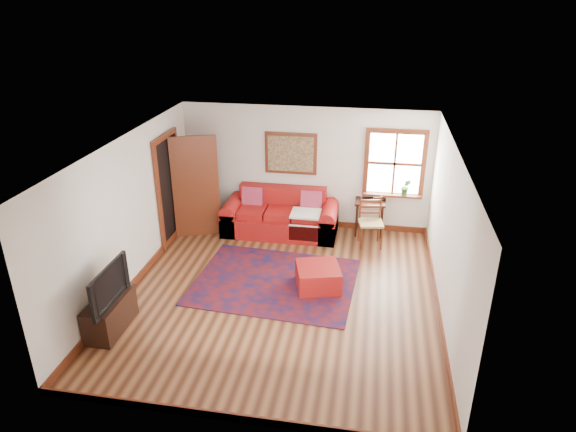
% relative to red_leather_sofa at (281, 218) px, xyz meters
% --- Properties ---
extents(ground, '(5.50, 5.50, 0.00)m').
position_rel_red_leather_sofa_xyz_m(ground, '(0.43, -2.31, -0.30)').
color(ground, '#442112').
rests_on(ground, ground).
extents(room_envelope, '(5.04, 5.54, 2.52)m').
position_rel_red_leather_sofa_xyz_m(room_envelope, '(0.43, -2.29, 1.35)').
color(room_envelope, silver).
rests_on(room_envelope, ground).
extents(window, '(1.18, 0.20, 1.38)m').
position_rel_red_leather_sofa_xyz_m(window, '(2.21, 0.40, 1.02)').
color(window, white).
rests_on(window, ground).
extents(doorway, '(0.89, 1.08, 2.14)m').
position_rel_red_leather_sofa_xyz_m(doorway, '(-1.77, -0.52, 0.77)').
color(doorway, black).
rests_on(doorway, ground).
extents(framed_artwork, '(1.05, 0.07, 0.85)m').
position_rel_red_leather_sofa_xyz_m(framed_artwork, '(0.13, 0.41, 1.25)').
color(framed_artwork, '#622915').
rests_on(framed_artwork, ground).
extents(persian_rug, '(2.80, 2.30, 0.02)m').
position_rel_red_leather_sofa_xyz_m(persian_rug, '(0.26, -1.95, -0.29)').
color(persian_rug, '#5D0F0D').
rests_on(persian_rug, ground).
extents(red_leather_sofa, '(2.29, 0.94, 0.89)m').
position_rel_red_leather_sofa_xyz_m(red_leather_sofa, '(0.00, 0.00, 0.00)').
color(red_leather_sofa, '#9F1514').
rests_on(red_leather_sofa, ground).
extents(red_ottoman, '(0.84, 0.84, 0.39)m').
position_rel_red_leather_sofa_xyz_m(red_ottoman, '(1.00, -2.00, -0.10)').
color(red_ottoman, '#9F1514').
rests_on(red_ottoman, ground).
extents(side_table, '(0.60, 0.45, 0.72)m').
position_rel_red_leather_sofa_xyz_m(side_table, '(1.77, 0.22, 0.30)').
color(side_table, black).
rests_on(side_table, ground).
extents(ladder_back_chair, '(0.51, 0.49, 0.95)m').
position_rel_red_leather_sofa_xyz_m(ladder_back_chair, '(1.80, -0.24, 0.22)').
color(ladder_back_chair, tan).
rests_on(ladder_back_chair, ground).
extents(media_cabinet, '(0.41, 0.92, 0.51)m').
position_rel_red_leather_sofa_xyz_m(media_cabinet, '(-1.85, -3.64, -0.04)').
color(media_cabinet, black).
rests_on(media_cabinet, ground).
extents(television, '(0.13, 1.01, 0.58)m').
position_rel_red_leather_sofa_xyz_m(television, '(-1.83, -3.72, 0.50)').
color(television, black).
rests_on(television, media_cabinet).
extents(candle_hurricane, '(0.12, 0.12, 0.18)m').
position_rel_red_leather_sofa_xyz_m(candle_hurricane, '(-1.80, -3.28, 0.29)').
color(candle_hurricane, silver).
rests_on(candle_hurricane, media_cabinet).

